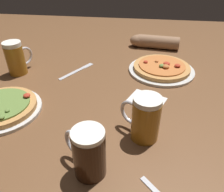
{
  "coord_description": "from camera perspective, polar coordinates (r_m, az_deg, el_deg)",
  "views": [
    {
      "loc": [
        0.1,
        -0.72,
        0.51
      ],
      "look_at": [
        0.0,
        0.0,
        0.02
      ],
      "focal_mm": 35.95,
      "sensor_mm": 36.0,
      "label": 1
    }
  ],
  "objects": [
    {
      "name": "ground_plane",
      "position": [
        0.9,
        -0.0,
        -1.85
      ],
      "size": [
        2.4,
        2.4,
        0.03
      ],
      "primitive_type": "cube",
      "color": "brown"
    },
    {
      "name": "beer_mug_dark",
      "position": [
        1.14,
        -23.22,
        8.85
      ],
      "size": [
        0.09,
        0.13,
        0.15
      ],
      "color": "#9E6619",
      "rests_on": "ground_plane"
    },
    {
      "name": "beer_mug_pale",
      "position": [
        0.69,
        8.32,
        -5.56
      ],
      "size": [
        0.13,
        0.1,
        0.15
      ],
      "color": "#9E6619",
      "rests_on": "ground_plane"
    },
    {
      "name": "diner_arm",
      "position": [
        1.38,
        10.26,
        13.45
      ],
      "size": [
        0.29,
        0.1,
        0.08
      ],
      "color": "#936B4C",
      "rests_on": "ground_plane"
    },
    {
      "name": "pizza_plate_far",
      "position": [
        1.12,
        12.48,
        6.9
      ],
      "size": [
        0.31,
        0.31,
        0.05
      ],
      "color": "silver",
      "rests_on": "ground_plane"
    },
    {
      "name": "pizza_plate_near",
      "position": [
        0.91,
        -26.2,
        -2.67
      ],
      "size": [
        0.28,
        0.28,
        0.05
      ],
      "color": "silver",
      "rests_on": "ground_plane"
    },
    {
      "name": "napkin_folded",
      "position": [
        0.89,
        8.82,
        -0.92
      ],
      "size": [
        0.17,
        0.15,
        0.01
      ],
      "primitive_type": "cube",
      "rotation": [
        0.0,
        0.0,
        -0.41
      ],
      "color": "white",
      "rests_on": "ground_plane"
    },
    {
      "name": "beer_mug_amber",
      "position": [
        0.59,
        -6.1,
        -14.05
      ],
      "size": [
        0.13,
        0.1,
        0.14
      ],
      "color": "black",
      "rests_on": "ground_plane"
    },
    {
      "name": "knife_right",
      "position": [
        1.11,
        -8.93,
        6.36
      ],
      "size": [
        0.13,
        0.19,
        0.01
      ],
      "color": "silver",
      "rests_on": "ground_plane"
    }
  ]
}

